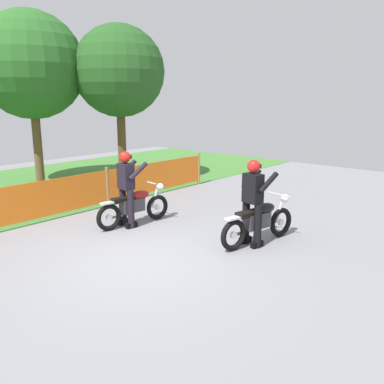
# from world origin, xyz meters

# --- Properties ---
(ground) EXTENTS (24.00, 24.00, 0.02)m
(ground) POSITION_xyz_m (0.00, 0.00, -0.01)
(ground) COLOR gray
(barrier_fence) EXTENTS (11.27, 0.08, 1.05)m
(barrier_fence) POSITION_xyz_m (0.00, 3.33, 0.54)
(barrier_fence) COLOR olive
(barrier_fence) RESTS_ON ground
(tree_near_left) EXTENTS (3.35, 3.35, 5.48)m
(tree_near_left) POSITION_xyz_m (2.19, 7.38, 3.79)
(tree_near_left) COLOR brown
(tree_near_left) RESTS_ON ground
(tree_near_right) EXTENTS (2.95, 2.95, 5.12)m
(tree_near_right) POSITION_xyz_m (4.24, 5.58, 3.63)
(tree_near_right) COLOR brown
(tree_near_right) RESTS_ON ground
(motorcycle_lead) EXTENTS (1.92, 0.68, 0.92)m
(motorcycle_lead) POSITION_xyz_m (2.10, -1.17, 0.45)
(motorcycle_lead) COLOR black
(motorcycle_lead) RESTS_ON ground
(motorcycle_trailing) EXTENTS (1.88, 0.60, 0.89)m
(motorcycle_trailing) POSITION_xyz_m (1.28, 1.59, 0.43)
(motorcycle_trailing) COLOR black
(motorcycle_trailing) RESTS_ON ground
(rider_lead) EXTENTS (0.64, 0.63, 1.69)m
(rider_lead) POSITION_xyz_m (1.91, -1.13, 0.92)
(rider_lead) COLOR black
(rider_lead) RESTS_ON ground
(rider_trailing) EXTENTS (0.61, 0.60, 1.69)m
(rider_trailing) POSITION_xyz_m (1.10, 1.61, 0.92)
(rider_trailing) COLOR black
(rider_trailing) RESTS_ON ground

